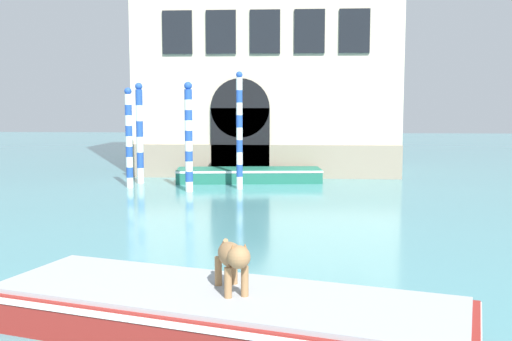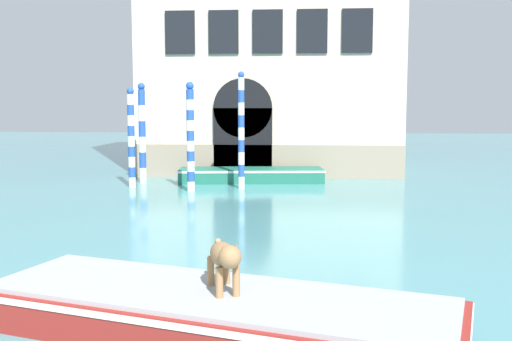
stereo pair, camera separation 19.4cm
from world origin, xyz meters
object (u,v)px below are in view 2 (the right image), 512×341
mooring_pole_0 (241,130)px  mooring_pole_2 (142,133)px  boat_foreground (215,312)px  boat_moored_near_palazzo (251,175)px  dog_on_deck (224,257)px  mooring_pole_1 (190,137)px  mooring_pole_3 (131,137)px

mooring_pole_0 → mooring_pole_2: 4.02m
boat_foreground → boat_moored_near_palazzo: bearing=109.8°
dog_on_deck → mooring_pole_1: 12.86m
mooring_pole_1 → mooring_pole_3: 2.40m
dog_on_deck → boat_moored_near_palazzo: bearing=163.6°
boat_moored_near_palazzo → mooring_pole_0: size_ratio=1.38×
boat_moored_near_palazzo → mooring_pole_1: bearing=-129.8°
mooring_pole_1 → mooring_pole_2: size_ratio=0.99×
dog_on_deck → mooring_pole_3: size_ratio=0.28×
mooring_pole_2 → mooring_pole_3: mooring_pole_2 is taller
boat_foreground → mooring_pole_3: mooring_pole_3 is taller
boat_foreground → mooring_pole_2: mooring_pole_2 is taller
mooring_pole_3 → mooring_pole_2: bearing=86.9°
mooring_pole_0 → mooring_pole_3: size_ratio=1.15×
boat_foreground → mooring_pole_1: (-2.68, 12.51, 1.56)m
dog_on_deck → mooring_pole_0: (-1.18, 13.32, 1.03)m
mooring_pole_0 → mooring_pole_3: 3.90m
dog_on_deck → mooring_pole_3: bearing=-179.4°
dog_on_deck → mooring_pole_1: (-2.81, 12.53, 0.84)m
mooring_pole_3 → mooring_pole_1: bearing=-19.8°
boat_foreground → boat_moored_near_palazzo: size_ratio=1.15×
mooring_pole_0 → boat_moored_near_palazzo: bearing=84.7°
dog_on_deck → mooring_pole_3: mooring_pole_3 is taller
boat_moored_near_palazzo → mooring_pole_0: mooring_pole_0 is taller
boat_foreground → mooring_pole_0: bearing=111.1°
dog_on_deck → boat_foreground: bearing=-115.9°
dog_on_deck → mooring_pole_2: (-5.00, 14.54, 0.87)m
boat_foreground → mooring_pole_1: 12.89m
mooring_pole_0 → mooring_pole_1: 1.82m
boat_foreground → mooring_pole_0: size_ratio=1.59×
mooring_pole_1 → boat_moored_near_palazzo: bearing=56.3°
dog_on_deck → boat_moored_near_palazzo: (-1.00, 15.23, -0.74)m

